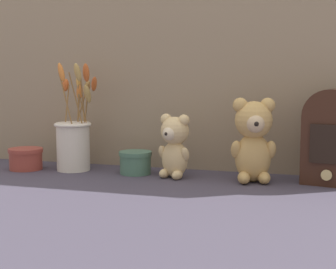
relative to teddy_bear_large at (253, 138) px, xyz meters
The scene contains 8 objects.
ground_plane 0.29m from the teddy_bear_large, behind, with size 4.00×4.00×0.00m, color #3D3847.
backdrop_wall 0.37m from the teddy_bear_large, 150.18° to the left, with size 1.49×0.02×0.69m.
teddy_bear_large is the anchor object (origin of this frame).
teddy_bear_medium 0.24m from the teddy_bear_large, behind, with size 0.11×0.10×0.20m.
flower_vase 0.59m from the teddy_bear_large, behind, with size 0.14×0.15×0.35m.
vintage_radio 0.22m from the teddy_bear_large, 10.38° to the left, with size 0.17×0.13×0.28m.
decorative_tin_tall 0.39m from the teddy_bear_large, behind, with size 0.10×0.10×0.07m.
decorative_tin_short 0.76m from the teddy_bear_large, behind, with size 0.11×0.11×0.07m.
Camera 1 is at (0.45, -1.48, 0.32)m, focal length 55.00 mm.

